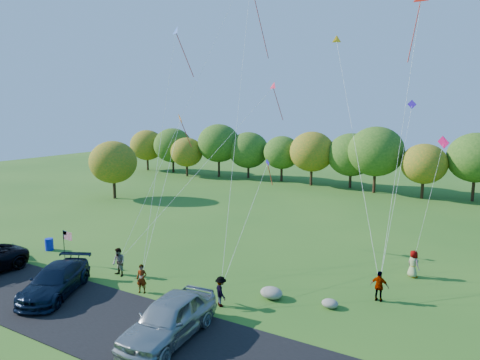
{
  "coord_description": "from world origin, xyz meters",
  "views": [
    {
      "loc": [
        16.29,
        -18.21,
        10.71
      ],
      "look_at": [
        2.35,
        6.0,
        6.03
      ],
      "focal_mm": 32.0,
      "sensor_mm": 36.0,
      "label": 1
    }
  ],
  "objects_px": {
    "minivan_navy": "(55,281)",
    "park_bench": "(16,251)",
    "flyer_d": "(379,286)",
    "flyer_e": "(413,264)",
    "flyer_b": "(119,262)",
    "flyer_c": "(221,291)",
    "trash_barrel": "(49,244)",
    "minivan_silver": "(169,318)",
    "flyer_a": "(142,279)"
  },
  "relations": [
    {
      "from": "flyer_b",
      "to": "park_bench",
      "type": "distance_m",
      "value": 9.28
    },
    {
      "from": "minivan_silver",
      "to": "flyer_c",
      "type": "distance_m",
      "value": 4.14
    },
    {
      "from": "flyer_c",
      "to": "flyer_e",
      "type": "relative_size",
      "value": 0.95
    },
    {
      "from": "flyer_e",
      "to": "flyer_a",
      "type": "bearing_deg",
      "value": 76.37
    },
    {
      "from": "flyer_b",
      "to": "park_bench",
      "type": "xyz_separation_m",
      "value": [
        -9.2,
        -1.13,
        -0.45
      ]
    },
    {
      "from": "flyer_c",
      "to": "park_bench",
      "type": "bearing_deg",
      "value": 40.89
    },
    {
      "from": "flyer_a",
      "to": "flyer_d",
      "type": "bearing_deg",
      "value": 3.9
    },
    {
      "from": "minivan_silver",
      "to": "flyer_d",
      "type": "relative_size",
      "value": 3.35
    },
    {
      "from": "flyer_c",
      "to": "flyer_d",
      "type": "height_order",
      "value": "flyer_d"
    },
    {
      "from": "minivan_navy",
      "to": "trash_barrel",
      "type": "height_order",
      "value": "minivan_navy"
    },
    {
      "from": "flyer_a",
      "to": "trash_barrel",
      "type": "relative_size",
      "value": 1.89
    },
    {
      "from": "flyer_a",
      "to": "flyer_e",
      "type": "distance_m",
      "value": 17.05
    },
    {
      "from": "flyer_a",
      "to": "park_bench",
      "type": "xyz_separation_m",
      "value": [
        -12.28,
        0.07,
        -0.39
      ]
    },
    {
      "from": "flyer_c",
      "to": "flyer_d",
      "type": "distance_m",
      "value": 8.89
    },
    {
      "from": "flyer_d",
      "to": "flyer_e",
      "type": "relative_size",
      "value": 0.99
    },
    {
      "from": "flyer_b",
      "to": "flyer_e",
      "type": "distance_m",
      "value": 18.95
    },
    {
      "from": "minivan_silver",
      "to": "flyer_e",
      "type": "xyz_separation_m",
      "value": [
        8.72,
        13.76,
        -0.18
      ]
    },
    {
      "from": "flyer_a",
      "to": "park_bench",
      "type": "distance_m",
      "value": 12.29
    },
    {
      "from": "minivan_navy",
      "to": "flyer_d",
      "type": "relative_size",
      "value": 3.24
    },
    {
      "from": "flyer_b",
      "to": "trash_barrel",
      "type": "height_order",
      "value": "flyer_b"
    },
    {
      "from": "minivan_navy",
      "to": "flyer_b",
      "type": "xyz_separation_m",
      "value": [
        1.0,
        3.98,
        0.04
      ]
    },
    {
      "from": "park_bench",
      "to": "flyer_e",
      "type": "bearing_deg",
      "value": 42.56
    },
    {
      "from": "minivan_navy",
      "to": "park_bench",
      "type": "xyz_separation_m",
      "value": [
        -8.2,
        2.84,
        -0.42
      ]
    },
    {
      "from": "minivan_navy",
      "to": "flyer_a",
      "type": "distance_m",
      "value": 4.93
    },
    {
      "from": "flyer_a",
      "to": "trash_barrel",
      "type": "distance_m",
      "value": 11.71
    },
    {
      "from": "flyer_b",
      "to": "minivan_navy",
      "type": "bearing_deg",
      "value": -93.32
    },
    {
      "from": "flyer_a",
      "to": "flyer_d",
      "type": "relative_size",
      "value": 0.98
    },
    {
      "from": "flyer_d",
      "to": "minivan_navy",
      "type": "bearing_deg",
      "value": 29.93
    },
    {
      "from": "minivan_silver",
      "to": "flyer_c",
      "type": "bearing_deg",
      "value": 82.41
    },
    {
      "from": "flyer_d",
      "to": "park_bench",
      "type": "xyz_separation_m",
      "value": [
        -24.61,
        -5.75,
        -0.41
      ]
    },
    {
      "from": "minivan_silver",
      "to": "park_bench",
      "type": "distance_m",
      "value": 17.33
    },
    {
      "from": "minivan_navy",
      "to": "minivan_silver",
      "type": "bearing_deg",
      "value": -28.76
    },
    {
      "from": "flyer_b",
      "to": "flyer_d",
      "type": "bearing_deg",
      "value": 27.41
    },
    {
      "from": "minivan_silver",
      "to": "park_bench",
      "type": "height_order",
      "value": "minivan_silver"
    },
    {
      "from": "minivan_silver",
      "to": "flyer_e",
      "type": "distance_m",
      "value": 16.29
    },
    {
      "from": "flyer_c",
      "to": "minivan_navy",
      "type": "bearing_deg",
      "value": 60.23
    },
    {
      "from": "flyer_d",
      "to": "flyer_b",
      "type": "bearing_deg",
      "value": 18.95
    },
    {
      "from": "flyer_a",
      "to": "flyer_c",
      "type": "distance_m",
      "value": 5.02
    },
    {
      "from": "minivan_silver",
      "to": "flyer_a",
      "type": "height_order",
      "value": "minivan_silver"
    },
    {
      "from": "park_bench",
      "to": "trash_barrel",
      "type": "height_order",
      "value": "trash_barrel"
    },
    {
      "from": "flyer_e",
      "to": "trash_barrel",
      "type": "distance_m",
      "value": 26.26
    },
    {
      "from": "flyer_d",
      "to": "park_bench",
      "type": "relative_size",
      "value": 1.15
    },
    {
      "from": "minivan_navy",
      "to": "flyer_c",
      "type": "bearing_deg",
      "value": -3.58
    },
    {
      "from": "flyer_d",
      "to": "flyer_e",
      "type": "xyz_separation_m",
      "value": [
        1.11,
        4.67,
        0.01
      ]
    },
    {
      "from": "flyer_b",
      "to": "flyer_e",
      "type": "relative_size",
      "value": 1.04
    },
    {
      "from": "flyer_d",
      "to": "flyer_e",
      "type": "distance_m",
      "value": 4.8
    },
    {
      "from": "minivan_silver",
      "to": "park_bench",
      "type": "relative_size",
      "value": 3.84
    },
    {
      "from": "minivan_navy",
      "to": "park_bench",
      "type": "bearing_deg",
      "value": 135.29
    },
    {
      "from": "minivan_silver",
      "to": "flyer_c",
      "type": "relative_size",
      "value": 3.5
    },
    {
      "from": "flyer_d",
      "to": "flyer_e",
      "type": "height_order",
      "value": "flyer_e"
    }
  ]
}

